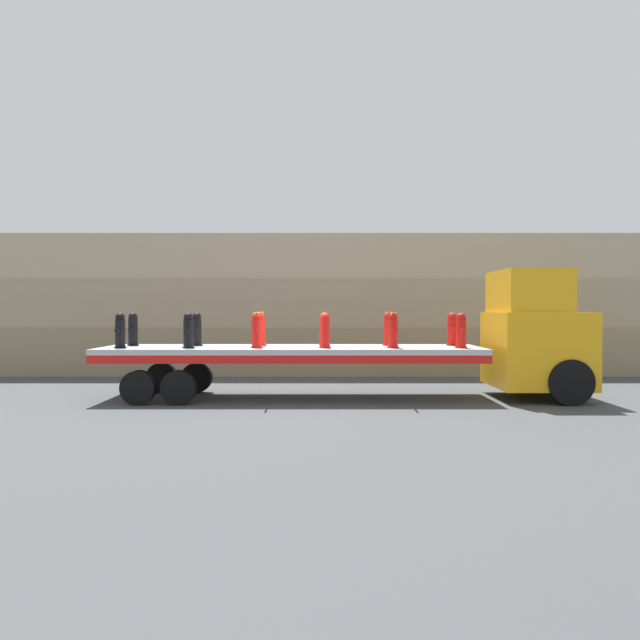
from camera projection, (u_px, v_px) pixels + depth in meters
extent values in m
plane|color=#3F4244|center=(291.00, 398.00, 16.08)|extent=(120.00, 120.00, 0.00)
cube|color=gray|center=(300.00, 350.00, 22.68)|extent=(60.00, 3.00, 1.64)
cube|color=tan|center=(300.00, 305.00, 22.80)|extent=(60.00, 3.00, 1.64)
cube|color=tan|center=(300.00, 260.00, 22.92)|extent=(60.00, 3.00, 1.64)
cube|color=orange|center=(536.00, 349.00, 16.06)|extent=(2.26, 2.52, 1.92)
cube|color=orange|center=(528.00, 291.00, 16.04)|extent=(1.58, 2.32, 1.07)
cube|color=black|center=(560.00, 335.00, 16.06)|extent=(0.90, 2.22, 1.07)
cylinder|color=black|center=(570.00, 382.00, 14.88)|extent=(1.11, 0.28, 1.11)
cylinder|color=black|center=(535.00, 372.00, 17.27)|extent=(1.11, 0.28, 1.11)
cube|color=#B2B2B7|center=(291.00, 349.00, 16.06)|extent=(9.70, 2.41, 0.14)
cube|color=red|center=(289.00, 360.00, 14.90)|extent=(9.70, 0.08, 0.20)
cube|color=red|center=(293.00, 353.00, 17.23)|extent=(9.70, 0.08, 0.20)
cylinder|color=black|center=(178.00, 388.00, 14.96)|extent=(0.83, 0.30, 0.83)
cylinder|color=black|center=(196.00, 378.00, 17.18)|extent=(0.83, 0.30, 0.83)
cylinder|color=black|center=(138.00, 388.00, 14.96)|extent=(0.83, 0.30, 0.83)
cylinder|color=black|center=(161.00, 378.00, 17.18)|extent=(0.83, 0.30, 0.83)
cylinder|color=black|center=(120.00, 347.00, 15.52)|extent=(0.31, 0.31, 0.03)
cylinder|color=black|center=(120.00, 334.00, 15.52)|extent=(0.24, 0.24, 0.71)
sphere|color=black|center=(120.00, 317.00, 15.51)|extent=(0.23, 0.23, 0.23)
cylinder|color=black|center=(117.00, 331.00, 15.32)|extent=(0.11, 0.15, 0.11)
cylinder|color=black|center=(122.00, 330.00, 15.71)|extent=(0.11, 0.15, 0.11)
cylinder|color=black|center=(133.00, 345.00, 16.58)|extent=(0.31, 0.31, 0.03)
cylinder|color=black|center=(133.00, 332.00, 16.58)|extent=(0.24, 0.24, 0.71)
sphere|color=black|center=(132.00, 317.00, 16.57)|extent=(0.23, 0.23, 0.23)
cylinder|color=black|center=(130.00, 329.00, 16.38)|extent=(0.11, 0.15, 0.11)
cylinder|color=black|center=(135.00, 329.00, 16.78)|extent=(0.11, 0.15, 0.11)
cylinder|color=black|center=(188.00, 347.00, 15.52)|extent=(0.31, 0.31, 0.03)
cylinder|color=black|center=(188.00, 334.00, 15.52)|extent=(0.24, 0.24, 0.71)
sphere|color=black|center=(188.00, 317.00, 15.51)|extent=(0.23, 0.23, 0.23)
cylinder|color=black|center=(186.00, 331.00, 15.32)|extent=(0.11, 0.15, 0.11)
cylinder|color=black|center=(190.00, 330.00, 15.72)|extent=(0.11, 0.15, 0.11)
cylinder|color=black|center=(196.00, 345.00, 16.59)|extent=(0.31, 0.31, 0.03)
cylinder|color=black|center=(196.00, 332.00, 16.58)|extent=(0.24, 0.24, 0.71)
sphere|color=black|center=(196.00, 317.00, 16.57)|extent=(0.23, 0.23, 0.23)
cylinder|color=black|center=(195.00, 329.00, 16.38)|extent=(0.11, 0.15, 0.11)
cylinder|color=black|center=(198.00, 329.00, 16.78)|extent=(0.11, 0.15, 0.11)
cylinder|color=red|center=(256.00, 347.00, 15.53)|extent=(0.31, 0.31, 0.03)
cylinder|color=red|center=(256.00, 334.00, 15.52)|extent=(0.24, 0.24, 0.71)
sphere|color=red|center=(256.00, 317.00, 15.51)|extent=(0.23, 0.23, 0.23)
cylinder|color=red|center=(255.00, 331.00, 15.32)|extent=(0.11, 0.15, 0.11)
cylinder|color=red|center=(257.00, 330.00, 15.72)|extent=(0.11, 0.15, 0.11)
cylinder|color=red|center=(260.00, 345.00, 16.59)|extent=(0.31, 0.31, 0.03)
cylinder|color=red|center=(260.00, 332.00, 16.58)|extent=(0.24, 0.24, 0.71)
sphere|color=red|center=(260.00, 317.00, 16.57)|extent=(0.23, 0.23, 0.23)
cylinder|color=red|center=(259.00, 329.00, 16.38)|extent=(0.11, 0.15, 0.11)
cylinder|color=red|center=(261.00, 329.00, 16.78)|extent=(0.11, 0.15, 0.11)
cylinder|color=red|center=(324.00, 347.00, 15.53)|extent=(0.31, 0.31, 0.03)
cylinder|color=red|center=(324.00, 334.00, 15.52)|extent=(0.24, 0.24, 0.71)
sphere|color=red|center=(324.00, 317.00, 15.51)|extent=(0.23, 0.23, 0.23)
cylinder|color=red|center=(324.00, 331.00, 15.32)|extent=(0.11, 0.15, 0.11)
cylinder|color=red|center=(324.00, 330.00, 15.72)|extent=(0.11, 0.15, 0.11)
cylinder|color=red|center=(324.00, 345.00, 16.59)|extent=(0.31, 0.31, 0.03)
cylinder|color=red|center=(324.00, 332.00, 16.58)|extent=(0.24, 0.24, 0.71)
sphere|color=red|center=(324.00, 317.00, 16.57)|extent=(0.23, 0.23, 0.23)
cylinder|color=red|center=(324.00, 329.00, 16.38)|extent=(0.11, 0.15, 0.11)
cylinder|color=red|center=(324.00, 329.00, 16.78)|extent=(0.11, 0.15, 0.11)
cylinder|color=red|center=(392.00, 347.00, 15.53)|extent=(0.31, 0.31, 0.03)
cylinder|color=red|center=(393.00, 334.00, 15.52)|extent=(0.24, 0.24, 0.71)
sphere|color=red|center=(393.00, 317.00, 15.51)|extent=(0.23, 0.23, 0.23)
cylinder|color=red|center=(393.00, 331.00, 15.32)|extent=(0.11, 0.15, 0.11)
cylinder|color=red|center=(392.00, 330.00, 15.72)|extent=(0.11, 0.15, 0.11)
cylinder|color=red|center=(388.00, 345.00, 16.59)|extent=(0.31, 0.31, 0.03)
cylinder|color=red|center=(388.00, 332.00, 16.58)|extent=(0.24, 0.24, 0.71)
sphere|color=red|center=(388.00, 317.00, 16.58)|extent=(0.23, 0.23, 0.23)
cylinder|color=red|center=(389.00, 329.00, 16.38)|extent=(0.11, 0.15, 0.11)
cylinder|color=red|center=(387.00, 329.00, 16.78)|extent=(0.11, 0.15, 0.11)
cylinder|color=red|center=(461.00, 347.00, 15.53)|extent=(0.31, 0.31, 0.03)
cylinder|color=red|center=(461.00, 334.00, 15.52)|extent=(0.24, 0.24, 0.71)
sphere|color=red|center=(461.00, 317.00, 15.52)|extent=(0.23, 0.23, 0.23)
cylinder|color=red|center=(463.00, 331.00, 15.32)|extent=(0.11, 0.15, 0.11)
cylinder|color=red|center=(459.00, 330.00, 15.72)|extent=(0.11, 0.15, 0.11)
cylinder|color=red|center=(452.00, 345.00, 16.59)|extent=(0.31, 0.31, 0.03)
cylinder|color=red|center=(452.00, 332.00, 16.58)|extent=(0.24, 0.24, 0.71)
sphere|color=red|center=(452.00, 317.00, 16.58)|extent=(0.23, 0.23, 0.23)
cylinder|color=red|center=(453.00, 329.00, 16.38)|extent=(0.11, 0.15, 0.11)
cylinder|color=red|center=(450.00, 329.00, 16.78)|extent=(0.11, 0.15, 0.11)
cube|color=yellow|center=(258.00, 312.00, 16.04)|extent=(0.05, 2.61, 0.01)
cube|color=yellow|center=(390.00, 312.00, 16.04)|extent=(0.05, 2.61, 0.01)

